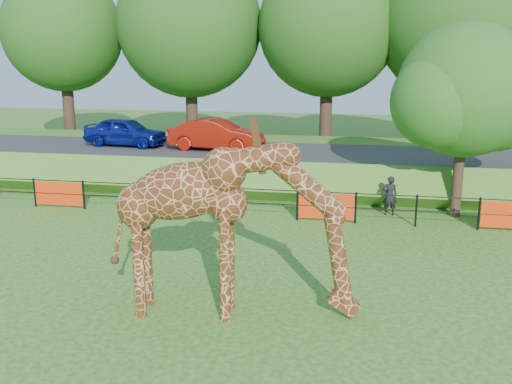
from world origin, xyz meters
TOP-DOWN VIEW (x-y plane):
  - ground at (0.00, 0.00)m, footprint 90.00×90.00m
  - giraffe at (1.48, 0.44)m, footprint 5.55×1.53m
  - perimeter_fence at (0.00, 8.00)m, footprint 28.07×0.10m
  - embankment at (0.00, 15.50)m, footprint 40.00×9.00m
  - road at (0.00, 14.00)m, footprint 40.00×5.00m
  - car_blue at (-6.89, 14.15)m, footprint 4.09×2.05m
  - car_red at (-2.34, 13.70)m, footprint 4.43×2.06m
  - visitor at (5.18, 9.29)m, footprint 0.54×0.37m
  - tree_east at (7.60, 9.63)m, footprint 5.40×4.71m
  - bg_tree_line at (1.89, 22.00)m, footprint 37.30×8.80m

SIDE VIEW (x-z plane):
  - ground at x=0.00m, z-range 0.00..0.00m
  - perimeter_fence at x=0.00m, z-range 0.00..1.10m
  - embankment at x=0.00m, z-range 0.00..1.30m
  - visitor at x=5.18m, z-range 0.00..1.43m
  - road at x=0.00m, z-range 1.30..1.42m
  - giraffe at x=1.48m, z-range 0.00..3.92m
  - car_blue at x=-6.89m, z-range 1.42..2.76m
  - car_red at x=-2.34m, z-range 1.42..2.83m
  - tree_east at x=7.60m, z-range 0.90..7.66m
  - bg_tree_line at x=1.89m, z-range 1.28..13.10m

